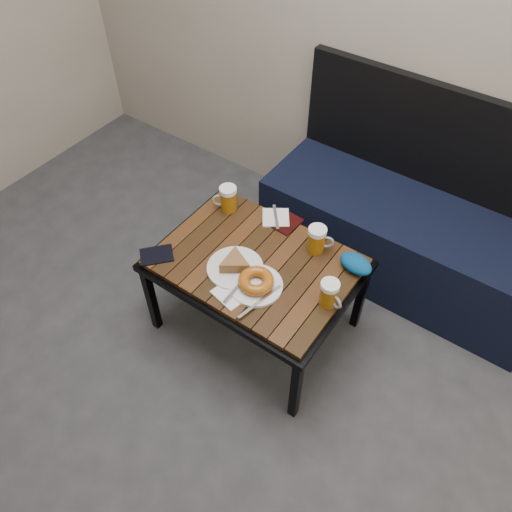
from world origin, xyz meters
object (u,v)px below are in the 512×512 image
Objects in this scene: passport_navy at (157,255)px; passport_burgundy at (287,223)px; bench at (405,233)px; cafe_table at (256,267)px; beer_mug_right at (329,294)px; knit_pouch at (356,264)px; plate_pie at (235,265)px; beer_mug_centre at (317,239)px; beer_mug_left at (228,199)px; plate_bagel at (256,283)px.

passport_burgundy is (0.35, 0.48, -0.00)m from passport_navy.
passport_burgundy is at bearing -131.65° from bench.
passport_burgundy is (-0.01, 0.26, 0.05)m from cafe_table.
beer_mug_right is 0.82× the size of knit_pouch.
knit_pouch is (0.40, 0.29, 0.01)m from plate_pie.
beer_mug_centre is 0.36m from plate_pie.
passport_burgundy is at bearing 170.57° from knit_pouch.
beer_mug_left is 1.06× the size of beer_mug_right.
plate_pie is at bearing 64.06° from passport_navy.
bench is 1.67× the size of cafe_table.
bench reaches higher than plate_bagel.
beer_mug_right is at bearing 129.82° from beer_mug_left.
beer_mug_right is 0.75m from passport_navy.
beer_mug_centre is 0.97× the size of passport_burgundy.
passport_navy is (-0.36, -0.22, 0.05)m from cafe_table.
beer_mug_centre reaches higher than plate_pie.
beer_mug_right is 0.22m from knit_pouch.
cafe_table is at bearing 125.06° from plate_bagel.
cafe_table is at bearing 114.58° from beer_mug_left.
bench is 0.92m from plate_bagel.
beer_mug_centre is (0.46, 0.01, -0.00)m from beer_mug_left.
passport_navy is (-0.76, -0.94, 0.20)m from bench.
beer_mug_centre is 0.54× the size of plate_pie.
plate_bagel is (-0.09, -0.31, -0.04)m from beer_mug_centre.
beer_mug_right is (-0.05, -0.74, 0.26)m from bench.
plate_pie is at bearing -118.63° from bench.
plate_pie reaches higher than cafe_table.
cafe_table is 0.37m from beer_mug_right.
passport_burgundy is (0.03, 0.35, -0.02)m from plate_pie.
plate_pie is at bearing -144.44° from knit_pouch.
beer_mug_left is at bearing 151.52° from beer_mug_centre.
beer_mug_centre is 0.91× the size of passport_navy.
plate_bagel reaches higher than passport_navy.
plate_bagel reaches higher than passport_burgundy.
beer_mug_right reaches higher than plate_pie.
passport_navy is 1.06× the size of passport_burgundy.
bench is at bearing 69.08° from plate_bagel.
beer_mug_right reaches higher than passport_navy.
plate_pie is at bearing -151.01° from beer_mug_right.
plate_bagel is (0.12, -0.03, -0.00)m from plate_pie.
bench reaches higher than beer_mug_centre.
cafe_table is (-0.40, -0.72, 0.16)m from bench.
plate_bagel is at bearing -141.85° from beer_mug_right.
passport_navy is 0.83m from knit_pouch.
plate_bagel is 1.95× the size of knit_pouch.
beer_mug_centre is at bearing 53.03° from plate_pie.
passport_burgundy is (-0.18, 0.06, -0.06)m from beer_mug_centre.
knit_pouch is at bearing 71.91° from passport_navy.
knit_pouch is at bearing 107.77° from beer_mug_right.
passport_navy is (-0.72, -0.20, -0.06)m from beer_mug_right.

